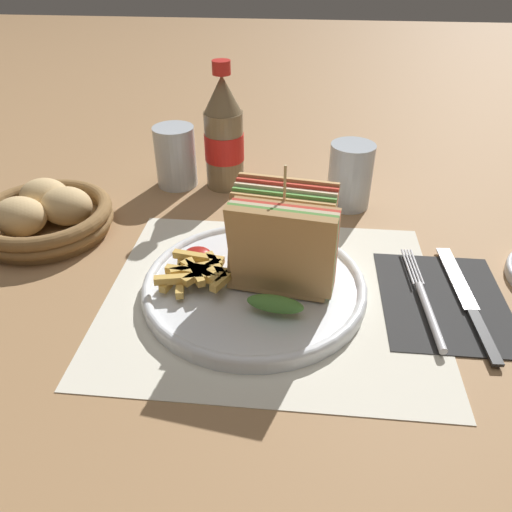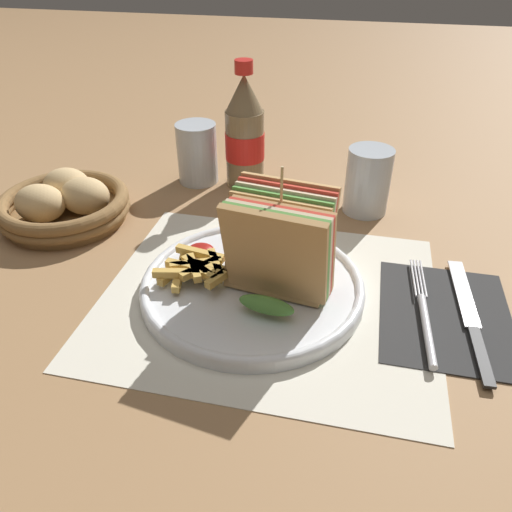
% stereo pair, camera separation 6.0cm
% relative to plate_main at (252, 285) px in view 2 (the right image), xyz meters
% --- Properties ---
extents(ground_plane, '(4.00, 4.00, 0.00)m').
position_rel_plate_main_xyz_m(ground_plane, '(0.02, -0.03, -0.01)').
color(ground_plane, '#9E754C').
extents(placemat, '(0.40, 0.34, 0.00)m').
position_rel_plate_main_xyz_m(placemat, '(0.02, -0.01, -0.01)').
color(placemat, silver).
rests_on(placemat, ground_plane).
extents(plate_main, '(0.27, 0.27, 0.02)m').
position_rel_plate_main_xyz_m(plate_main, '(0.00, 0.00, 0.00)').
color(plate_main, white).
rests_on(plate_main, ground_plane).
extents(club_sandwich, '(0.13, 0.12, 0.16)m').
position_rel_plate_main_xyz_m(club_sandwich, '(0.03, -0.01, 0.06)').
color(club_sandwich, tan).
rests_on(club_sandwich, plate_main).
extents(fries_pile, '(0.11, 0.09, 0.02)m').
position_rel_plate_main_xyz_m(fries_pile, '(-0.07, -0.01, 0.02)').
color(fries_pile, gold).
rests_on(fries_pile, plate_main).
extents(ketchup_blob, '(0.03, 0.03, 0.01)m').
position_rel_plate_main_xyz_m(ketchup_blob, '(-0.08, 0.04, 0.02)').
color(ketchup_blob, maroon).
rests_on(ketchup_blob, plate_main).
extents(napkin, '(0.15, 0.19, 0.00)m').
position_rel_plate_main_xyz_m(napkin, '(0.23, 0.00, -0.01)').
color(napkin, '#2D2D2D').
rests_on(napkin, ground_plane).
extents(fork, '(0.02, 0.19, 0.01)m').
position_rel_plate_main_xyz_m(fork, '(0.20, -0.01, -0.00)').
color(fork, silver).
rests_on(fork, napkin).
extents(knife, '(0.03, 0.21, 0.00)m').
position_rel_plate_main_xyz_m(knife, '(0.25, 0.00, -0.00)').
color(knife, black).
rests_on(knife, napkin).
extents(coke_bottle_near, '(0.06, 0.06, 0.20)m').
position_rel_plate_main_xyz_m(coke_bottle_near, '(-0.08, 0.29, 0.08)').
color(coke_bottle_near, '#7A6647').
rests_on(coke_bottle_near, ground_plane).
extents(glass_near, '(0.07, 0.07, 0.10)m').
position_rel_plate_main_xyz_m(glass_near, '(0.12, 0.24, 0.03)').
color(glass_near, silver).
rests_on(glass_near, ground_plane).
extents(glass_far, '(0.07, 0.07, 0.10)m').
position_rel_plate_main_xyz_m(glass_far, '(-0.16, 0.28, 0.04)').
color(glass_far, silver).
rests_on(glass_far, ground_plane).
extents(bread_basket, '(0.19, 0.19, 0.07)m').
position_rel_plate_main_xyz_m(bread_basket, '(-0.31, 0.11, 0.02)').
color(bread_basket, olive).
rests_on(bread_basket, ground_plane).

